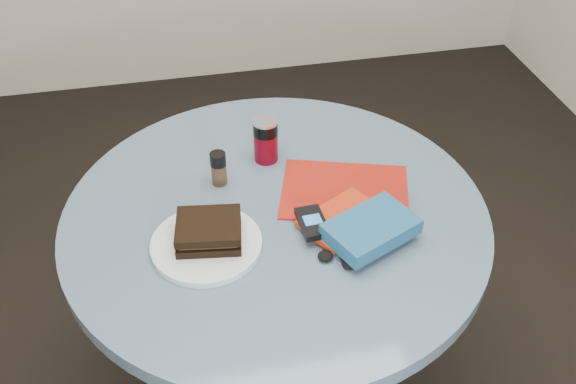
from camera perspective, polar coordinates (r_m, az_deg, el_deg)
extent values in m
cylinder|color=black|center=(1.78, -0.96, -10.80)|extent=(0.11, 0.11, 0.68)
cylinder|color=#42596E|center=(1.52, -1.11, -2.17)|extent=(1.00, 1.00, 0.04)
cylinder|color=silver|center=(1.42, -7.26, -4.64)|extent=(0.27, 0.27, 0.02)
cube|color=black|center=(1.42, -7.01, -3.90)|extent=(0.15, 0.14, 0.02)
cube|color=#362A14|center=(1.41, -7.05, -3.46)|extent=(0.14, 0.12, 0.01)
cube|color=black|center=(1.40, -7.10, -3.01)|extent=(0.15, 0.14, 0.02)
cylinder|color=#660514|center=(1.64, -1.97, 4.07)|extent=(0.07, 0.07, 0.08)
cylinder|color=black|center=(1.61, -2.02, 5.69)|extent=(0.07, 0.07, 0.03)
cylinder|color=silver|center=(1.60, -2.03, 6.26)|extent=(0.07, 0.07, 0.01)
cylinder|color=#442D1D|center=(1.58, -6.14, 1.63)|extent=(0.04, 0.04, 0.06)
cylinder|color=black|center=(1.55, -6.26, 2.92)|extent=(0.04, 0.04, 0.03)
cube|color=maroon|center=(1.56, 5.06, 0.02)|extent=(0.36, 0.31, 0.01)
cube|color=#B2270E|center=(1.47, 4.90, -2.42)|extent=(0.22, 0.20, 0.02)
cube|color=navy|center=(1.41, 7.39, -3.27)|extent=(0.23, 0.19, 0.04)
cube|color=black|center=(1.43, 2.18, -2.75)|extent=(0.06, 0.10, 0.02)
cube|color=blue|center=(1.43, 2.19, -2.48)|extent=(0.04, 0.03, 0.00)
ellipsoid|color=black|center=(1.39, 3.33, -5.70)|extent=(0.05, 0.05, 0.02)
ellipsoid|color=black|center=(1.38, 5.48, -6.35)|extent=(0.05, 0.05, 0.02)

